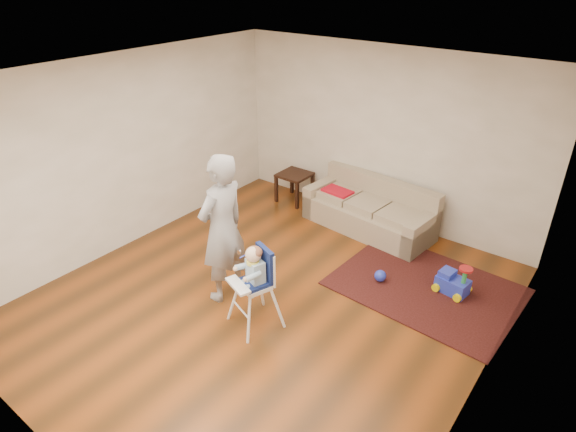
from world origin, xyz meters
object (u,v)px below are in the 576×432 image
Objects in this scene: toy_ball at (380,276)px; adult at (222,229)px; ride_on_toy at (454,278)px; high_chair at (255,288)px; side_table at (294,187)px; sofa at (369,207)px.

toy_ball is 2.16m from adult.
adult is at bearing -134.12° from ride_on_toy.
adult is (-0.65, 0.20, 0.44)m from high_chair.
side_table is 3.25m from high_chair.
sofa is 1.51m from side_table.
high_chair is (1.56, -2.84, 0.25)m from side_table.
ride_on_toy is (1.65, -0.80, -0.16)m from sofa.
ride_on_toy is (3.16, -0.90, -0.02)m from side_table.
ride_on_toy is 2.92m from adult.
sofa is at bearing 125.98° from toy_ball.
adult is (-0.59, -2.53, 0.55)m from sofa.
sofa is 13.41× the size of toy_ball.
adult is at bearing -135.46° from toy_ball.
adult reaches higher than high_chair.
side_table is 2.88m from adult.
side_table is at bearing 138.70° from high_chair.
toy_ball is 1.81m from high_chair.
ride_on_toy reaches higher than toy_ball.
toy_ball is at bearing -48.39° from sofa.
toy_ball is at bearing 135.54° from adult.
side_table is 0.49× the size of high_chair.
adult reaches higher than sofa.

